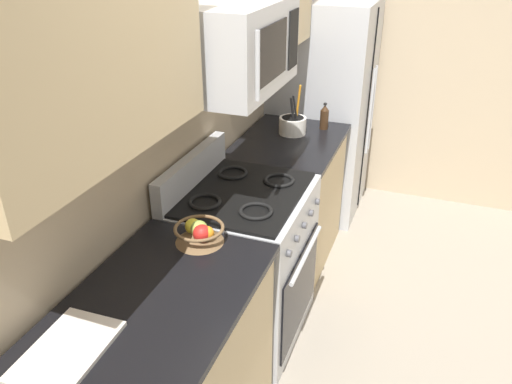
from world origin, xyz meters
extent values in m
plane|color=gray|center=(0.00, 0.00, 0.00)|extent=(16.00, 16.00, 0.00)
cube|color=tan|center=(0.00, 1.06, 1.30)|extent=(8.00, 0.10, 2.60)
cube|color=black|center=(-0.92, 0.66, 0.90)|extent=(1.06, 0.66, 0.03)
cube|color=#B2B5BA|center=(0.00, 0.66, 0.46)|extent=(0.76, 0.66, 0.91)
cube|color=black|center=(0.00, 0.32, 0.36)|extent=(0.67, 0.01, 0.51)
cylinder|color=#B2B5BA|center=(0.00, 0.30, 0.62)|extent=(0.57, 0.02, 0.02)
cube|color=black|center=(0.00, 0.66, 0.92)|extent=(0.73, 0.59, 0.02)
cube|color=#B2B5BA|center=(0.00, 0.96, 1.00)|extent=(0.76, 0.06, 0.18)
torus|color=black|center=(-0.18, 0.52, 0.93)|extent=(0.17, 0.17, 0.02)
torus|color=black|center=(0.18, 0.52, 0.93)|extent=(0.17, 0.17, 0.02)
torus|color=black|center=(-0.18, 0.80, 0.93)|extent=(0.17, 0.17, 0.02)
torus|color=black|center=(0.18, 0.80, 0.93)|extent=(0.17, 0.17, 0.02)
cylinder|color=#4C4C51|center=(-0.27, 0.32, 0.79)|extent=(0.04, 0.02, 0.04)
cylinder|color=#4C4C51|center=(-0.14, 0.32, 0.79)|extent=(0.04, 0.02, 0.04)
cylinder|color=#4C4C51|center=(0.00, 0.32, 0.79)|extent=(0.04, 0.02, 0.04)
cylinder|color=#4C4C51|center=(0.14, 0.32, 0.79)|extent=(0.04, 0.02, 0.04)
cylinder|color=#4C4C51|center=(0.27, 0.32, 0.79)|extent=(0.04, 0.02, 0.04)
cube|color=tan|center=(0.84, 0.66, 0.44)|extent=(0.85, 0.62, 0.88)
cube|color=black|center=(0.84, 0.66, 0.90)|extent=(0.89, 0.66, 0.03)
cube|color=#B2B5BA|center=(1.69, 0.64, 0.85)|extent=(0.77, 0.73, 1.71)
cube|color=black|center=(1.69, 0.27, 0.85)|extent=(0.01, 0.01, 1.62)
cylinder|color=#B2B5BA|center=(1.64, 0.25, 0.90)|extent=(0.02, 0.02, 0.68)
cylinder|color=#B2B5BA|center=(1.74, 0.25, 0.90)|extent=(0.02, 0.02, 0.68)
cube|color=tan|center=(2.17, 0.00, 1.30)|extent=(0.10, 8.00, 2.60)
cube|color=#B2B5BA|center=(0.00, 0.69, 1.68)|extent=(0.72, 0.40, 0.40)
cube|color=black|center=(-0.06, 0.49, 1.68)|extent=(0.40, 0.01, 0.25)
cube|color=black|center=(0.26, 0.49, 1.68)|extent=(0.14, 0.01, 0.28)
cylinder|color=#B2B5BA|center=(-0.32, 0.46, 1.68)|extent=(0.02, 0.02, 0.28)
cube|color=tan|center=(-0.93, 0.84, 1.88)|extent=(1.05, 0.34, 0.76)
cylinder|color=white|center=(0.96, 0.68, 0.97)|extent=(0.18, 0.18, 0.11)
cylinder|color=black|center=(0.96, 0.68, 0.98)|extent=(0.15, 0.15, 0.10)
cylinder|color=orange|center=(0.99, 0.65, 1.09)|extent=(0.03, 0.05, 0.31)
cylinder|color=black|center=(0.92, 0.67, 1.05)|extent=(0.03, 0.05, 0.24)
cylinder|color=black|center=(0.92, 0.64, 1.06)|extent=(0.05, 0.05, 0.26)
cone|color=brown|center=(-0.49, 0.68, 0.95)|extent=(0.22, 0.22, 0.07)
torus|color=brown|center=(-0.49, 0.68, 0.98)|extent=(0.23, 0.23, 0.02)
sphere|color=red|center=(-0.52, 0.65, 0.98)|extent=(0.08, 0.08, 0.08)
sphere|color=orange|center=(-0.51, 0.63, 0.97)|extent=(0.07, 0.07, 0.07)
sphere|color=yellow|center=(-0.47, 0.72, 0.97)|extent=(0.07, 0.07, 0.07)
sphere|color=#9EB74C|center=(-0.49, 0.68, 0.98)|extent=(0.08, 0.08, 0.08)
sphere|color=red|center=(-0.47, 0.67, 0.95)|extent=(0.08, 0.08, 0.08)
cube|color=silver|center=(-1.25, 0.79, 0.92)|extent=(0.37, 0.25, 0.02)
cylinder|color=#382314|center=(1.12, 0.49, 0.98)|extent=(0.06, 0.06, 0.13)
cone|color=#382314|center=(1.12, 0.49, 1.06)|extent=(0.05, 0.05, 0.04)
cylinder|color=black|center=(1.12, 0.49, 1.09)|extent=(0.02, 0.02, 0.01)
camera|label=1|loc=(-2.19, -0.23, 2.16)|focal=35.45mm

